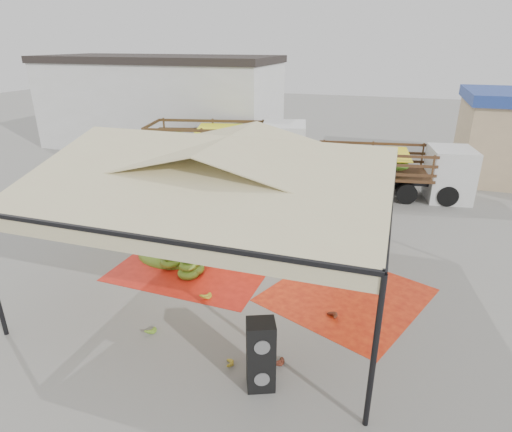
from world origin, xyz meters
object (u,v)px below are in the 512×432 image
(vendor, at_px, (309,209))
(speaker_stack, at_px, (261,355))
(banana_heap, at_px, (205,221))
(truck_right, at_px, (399,166))
(truck_left, at_px, (234,143))

(vendor, bearing_deg, speaker_stack, 77.99)
(banana_heap, bearing_deg, truck_right, 47.94)
(banana_heap, bearing_deg, vendor, 29.90)
(speaker_stack, distance_m, truck_left, 14.24)
(vendor, xyz_separation_m, truck_left, (-4.91, 5.63, 0.76))
(speaker_stack, xyz_separation_m, vendor, (-0.61, 7.48, 0.09))
(vendor, xyz_separation_m, truck_right, (2.85, 4.83, 0.49))
(banana_heap, xyz_separation_m, truck_right, (5.98, 6.63, 0.65))
(speaker_stack, bearing_deg, truck_right, 57.01)
(banana_heap, distance_m, truck_right, 8.95)
(banana_heap, relative_size, truck_left, 0.79)
(vendor, relative_size, truck_right, 0.26)
(banana_heap, xyz_separation_m, truck_left, (-1.78, 7.42, 0.92))
(vendor, bearing_deg, truck_left, -65.59)
(speaker_stack, relative_size, vendor, 0.89)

